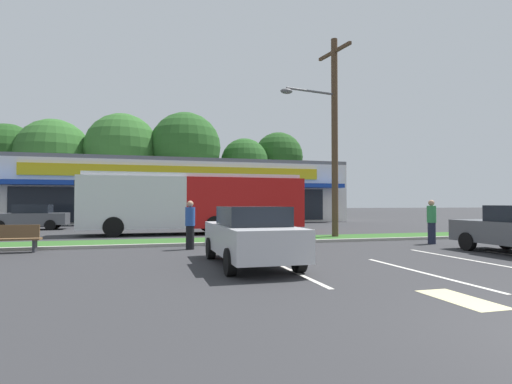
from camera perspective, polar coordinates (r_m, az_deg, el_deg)
grass_median at (r=18.17m, az=2.73°, el=-6.66°), size 56.00×2.20×0.12m
curb_lip at (r=17.02m, az=4.01°, el=-7.01°), size 56.00×0.24×0.12m
parking_stripe_0 at (r=10.41m, az=4.75°, el=-10.81°), size 0.12×4.80×0.01m
parking_stripe_1 at (r=10.71m, az=22.44°, el=-10.43°), size 0.12×4.80×0.01m
parking_stripe_2 at (r=13.85m, az=26.93°, el=-8.33°), size 0.12×4.80×0.01m
lot_arrow at (r=8.13m, az=26.85°, el=-13.28°), size 0.70×1.60×0.01m
storefront_building at (r=39.38m, az=-11.24°, el=-0.01°), size 29.72×13.45×5.44m
tree_far_left at (r=51.95m, az=-31.56°, el=4.38°), size 6.91×6.91×10.31m
tree_left at (r=49.75m, az=-26.58°, el=4.50°), size 8.13×8.13×10.86m
tree_mid_left at (r=47.80m, az=-18.31°, el=5.57°), size 8.18×8.18×11.64m
tree_mid at (r=47.21m, az=-9.91°, el=6.13°), size 8.04×8.04×12.00m
tree_mid_right at (r=49.21m, az=-1.63°, el=4.20°), size 5.73×5.73×9.50m
tree_right at (r=52.39m, az=3.16°, el=4.92°), size 6.31×6.31×10.76m
utility_pole at (r=19.54m, az=10.63°, el=8.45°), size 3.12×2.39×9.44m
city_bus at (r=22.48m, az=-8.57°, el=-1.32°), size 11.92×2.71×3.25m
bus_stop_bench at (r=15.94m, az=-30.84°, el=-5.56°), size 1.60×0.45×0.95m
car_0 at (r=11.01m, az=-0.79°, el=-6.08°), size 1.91×4.72×1.59m
car_1 at (r=29.23m, az=-29.18°, el=-3.08°), size 4.48×1.90×1.58m
car_5 at (r=28.62m, az=-5.30°, el=-3.26°), size 4.31×1.86×1.62m
pedestrian_near_bench at (r=14.92m, az=-9.25°, el=-4.58°), size 0.36×0.36×1.76m
pedestrian_by_pole at (r=18.16m, az=23.45°, el=-3.86°), size 0.36×0.36×1.81m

